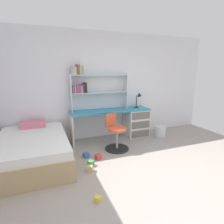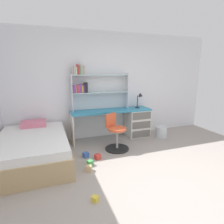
{
  "view_description": "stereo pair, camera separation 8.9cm",
  "coord_description": "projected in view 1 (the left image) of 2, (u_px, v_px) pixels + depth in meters",
  "views": [
    {
      "loc": [
        -1.54,
        -1.91,
        1.69
      ],
      "look_at": [
        -0.22,
        1.55,
        0.86
      ],
      "focal_mm": 29.64,
      "sensor_mm": 36.0,
      "label": 1
    },
    {
      "loc": [
        -1.46,
        -1.94,
        1.69
      ],
      "look_at": [
        -0.22,
        1.55,
        0.86
      ],
      "focal_mm": 29.64,
      "sensor_mm": 36.0,
      "label": 2
    }
  ],
  "objects": [
    {
      "name": "ground_plane",
      "position": [
        165.0,
        192.0,
        2.65
      ],
      "size": [
        5.84,
        6.09,
        0.02
      ],
      "primitive_type": "cube",
      "color": "#9E938C"
    },
    {
      "name": "room_shell",
      "position": [
        60.0,
        94.0,
        3.07
      ],
      "size": [
        5.84,
        6.09,
        2.63
      ],
      "color": "silver",
      "rests_on": "ground_plane"
    },
    {
      "name": "desk",
      "position": [
        130.0,
        121.0,
        4.82
      ],
      "size": [
        1.99,
        0.51,
        0.75
      ],
      "color": "teal",
      "rests_on": "ground_plane"
    },
    {
      "name": "bookshelf_hutch",
      "position": [
        91.0,
        84.0,
        4.38
      ],
      "size": [
        1.41,
        0.22,
        1.09
      ],
      "color": "silver",
      "rests_on": "desk"
    },
    {
      "name": "desk_lamp",
      "position": [
        139.0,
        98.0,
        4.78
      ],
      "size": [
        0.2,
        0.17,
        0.38
      ],
      "color": "black",
      "rests_on": "desk"
    },
    {
      "name": "swivel_chair",
      "position": [
        116.0,
        136.0,
        4.03
      ],
      "size": [
        0.52,
        0.52,
        0.78
      ],
      "color": "black",
      "rests_on": "ground_plane"
    },
    {
      "name": "bed_platform",
      "position": [
        33.0,
        150.0,
        3.44
      ],
      "size": [
        1.27,
        1.85,
        0.63
      ],
      "color": "tan",
      "rests_on": "ground_plane"
    },
    {
      "name": "waste_bin",
      "position": [
        160.0,
        132.0,
        4.81
      ],
      "size": [
        0.29,
        0.29,
        0.29
      ],
      "primitive_type": "cylinder",
      "color": "silver",
      "rests_on": "ground_plane"
    },
    {
      "name": "toy_block_yellow_0",
      "position": [
        98.0,
        199.0,
        2.43
      ],
      "size": [
        0.11,
        0.11,
        0.08
      ],
      "primitive_type": "cube",
      "rotation": [
        0.0,
        0.0,
        0.72
      ],
      "color": "gold",
      "rests_on": "ground_plane"
    },
    {
      "name": "toy_block_blue_1",
      "position": [
        86.0,
        155.0,
        3.67
      ],
      "size": [
        0.13,
        0.13,
        0.1
      ],
      "primitive_type": "cube",
      "rotation": [
        0.0,
        0.0,
        1.92
      ],
      "color": "#3860B7",
      "rests_on": "ground_plane"
    },
    {
      "name": "toy_block_red_2",
      "position": [
        98.0,
        157.0,
        3.6
      ],
      "size": [
        0.13,
        0.13,
        0.1
      ],
      "primitive_type": "cube",
      "rotation": [
        0.0,
        0.0,
        0.4
      ],
      "color": "red",
      "rests_on": "ground_plane"
    },
    {
      "name": "toy_block_natural_3",
      "position": [
        90.0,
        169.0,
        3.17
      ],
      "size": [
        0.13,
        0.13,
        0.1
      ],
      "primitive_type": "cube",
      "rotation": [
        0.0,
        0.0,
        2.67
      ],
      "color": "tan",
      "rests_on": "ground_plane"
    },
    {
      "name": "toy_block_green_4",
      "position": [
        91.0,
        163.0,
        3.37
      ],
      "size": [
        0.13,
        0.13,
        0.09
      ],
      "primitive_type": "cube",
      "rotation": [
        0.0,
        0.0,
        0.54
      ],
      "color": "#479E51",
      "rests_on": "ground_plane"
    }
  ]
}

